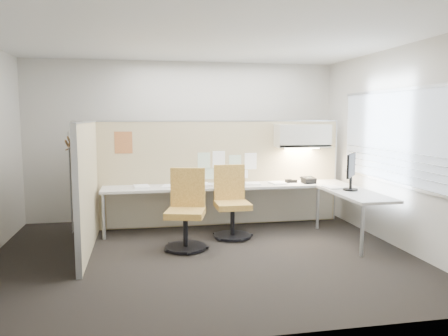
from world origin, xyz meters
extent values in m
cube|color=black|center=(0.00, 0.00, -0.01)|extent=(5.50, 4.50, 0.01)
cube|color=white|center=(0.00, 0.00, 2.80)|extent=(5.50, 4.50, 0.01)
cube|color=beige|center=(0.00, 2.25, 1.40)|extent=(5.50, 0.02, 2.80)
cube|color=beige|center=(0.00, -2.25, 1.40)|extent=(5.50, 0.02, 2.80)
cube|color=beige|center=(2.75, 0.00, 1.40)|extent=(0.02, 4.50, 2.80)
cube|color=#A8B3C4|center=(2.73, 0.00, 1.55)|extent=(0.01, 2.80, 1.30)
cube|color=tan|center=(0.55, 1.60, 0.88)|extent=(4.10, 0.06, 1.75)
cube|color=tan|center=(-1.50, 0.50, 0.88)|extent=(0.06, 2.20, 1.75)
cube|color=beige|center=(0.60, 1.27, 0.71)|extent=(4.00, 0.60, 0.04)
cube|color=beige|center=(2.30, 0.23, 0.71)|extent=(0.60, 1.47, 0.04)
cube|color=beige|center=(0.60, 1.54, 0.34)|extent=(3.90, 0.02, 0.64)
cylinder|color=#A5A8AA|center=(-1.35, 1.02, 0.34)|extent=(0.05, 0.05, 0.69)
cylinder|color=#A5A8AA|center=(2.05, -0.45, 0.34)|extent=(0.05, 0.05, 0.69)
cylinder|color=#A5A8AA|center=(2.05, 1.02, 0.34)|extent=(0.05, 0.05, 0.69)
cube|color=beige|center=(1.90, 1.39, 1.51)|extent=(0.90, 0.36, 0.38)
cube|color=#FFEABF|center=(1.90, 1.39, 1.30)|extent=(0.60, 0.06, 0.02)
cube|color=#8CBF8C|center=(0.25, 1.57, 1.10)|extent=(0.21, 0.00, 0.28)
cube|color=white|center=(0.50, 1.57, 1.12)|extent=(0.21, 0.00, 0.28)
cube|color=#8CBF8C|center=(0.78, 1.57, 1.05)|extent=(0.21, 0.00, 0.28)
cube|color=white|center=(1.05, 1.57, 1.08)|extent=(0.21, 0.00, 0.28)
cube|color=#8CBF8C|center=(0.40, 1.57, 0.88)|extent=(0.28, 0.00, 0.18)
cube|color=white|center=(0.90, 1.57, 0.86)|extent=(0.21, 0.00, 0.14)
cube|color=orange|center=(-1.05, 1.57, 1.42)|extent=(0.28, 0.00, 0.35)
cylinder|color=black|center=(-0.20, 0.29, 0.03)|extent=(0.58, 0.58, 0.03)
cylinder|color=black|center=(-0.20, 0.29, 0.26)|extent=(0.07, 0.07, 0.45)
cube|color=#F4C35A|center=(-0.20, 0.29, 0.51)|extent=(0.63, 0.63, 0.09)
cube|color=#F4C35A|center=(-0.14, 0.52, 0.84)|extent=(0.49, 0.19, 0.56)
cylinder|color=black|center=(0.56, 0.74, 0.03)|extent=(0.57, 0.57, 0.03)
cylinder|color=black|center=(0.56, 0.74, 0.25)|extent=(0.07, 0.07, 0.44)
cube|color=#F4C35A|center=(0.56, 0.74, 0.50)|extent=(0.51, 0.51, 0.09)
cube|color=#F4C35A|center=(0.56, 0.98, 0.82)|extent=(0.48, 0.07, 0.55)
cylinder|color=black|center=(2.30, 0.40, 0.75)|extent=(0.22, 0.22, 0.02)
cylinder|color=black|center=(2.30, 0.40, 0.84)|extent=(0.04, 0.04, 0.20)
cube|color=black|center=(2.30, 0.40, 1.11)|extent=(0.34, 0.44, 0.35)
cube|color=black|center=(2.30, 0.40, 1.11)|extent=(0.29, 0.38, 0.30)
cube|color=black|center=(1.95, 1.19, 0.78)|extent=(0.22, 0.22, 0.12)
cylinder|color=black|center=(1.86, 1.21, 0.81)|extent=(0.06, 0.17, 0.04)
cube|color=black|center=(1.71, 1.29, 0.76)|extent=(0.14, 0.04, 0.05)
cube|color=black|center=(1.64, 1.30, 0.76)|extent=(0.12, 0.10, 0.06)
cube|color=silver|center=(-1.50, -0.34, 1.77)|extent=(0.14, 0.02, 0.02)
cylinder|color=silver|center=(-1.57, -0.34, 1.69)|extent=(0.02, 0.02, 0.14)
cube|color=#AD7F4C|center=(-1.57, -0.34, 1.56)|extent=(0.02, 0.40, 0.12)
cube|color=#AD7F4C|center=(-1.60, -0.31, 1.52)|extent=(0.02, 0.40, 0.12)
cube|color=#94939C|center=(-1.58, -0.39, 0.99)|extent=(0.01, 0.07, 0.99)
cube|color=white|center=(-0.78, 1.27, 0.75)|extent=(0.26, 0.32, 0.03)
cube|color=white|center=(-0.34, 1.27, 0.74)|extent=(0.30, 0.35, 0.02)
cube|color=white|center=(0.17, 1.17, 0.75)|extent=(0.29, 0.34, 0.05)
cube|color=white|center=(1.02, 1.29, 0.74)|extent=(0.27, 0.33, 0.02)
cube|color=white|center=(1.43, 1.26, 0.74)|extent=(0.27, 0.33, 0.02)
cube|color=white|center=(2.13, 0.67, 0.74)|extent=(0.26, 0.32, 0.02)
camera|label=1|loc=(-0.78, -5.59, 1.84)|focal=35.00mm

